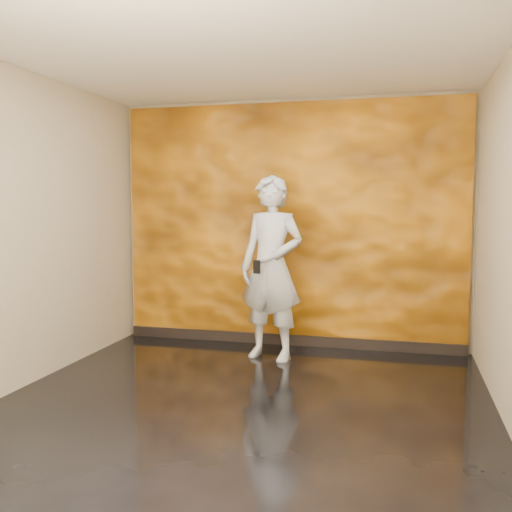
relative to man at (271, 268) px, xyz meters
The scene contains 5 objects.
room 1.40m from the man, 86.85° to the right, with size 4.02×4.02×2.81m.
feature_wall 0.77m from the man, 83.48° to the left, with size 3.90×0.06×2.75m, color orange.
baseboard 1.08m from the man, 83.05° to the left, with size 3.90×0.04×0.12m, color black.
man is the anchor object (origin of this frame).
phone 0.27m from the man, 110.91° to the right, with size 0.07×0.01×0.14m, color black.
Camera 1 is at (1.23, -4.42, 1.63)m, focal length 40.00 mm.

